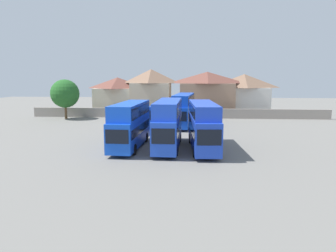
{
  "coord_description": "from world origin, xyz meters",
  "views": [
    {
      "loc": [
        2.82,
        -32.86,
        7.52
      ],
      "look_at": [
        0.0,
        3.0,
        1.96
      ],
      "focal_mm": 33.41,
      "sensor_mm": 36.0,
      "label": 1
    }
  ],
  "objects_px": {
    "house_terrace_right": "(207,93)",
    "tree_left_of_lot": "(65,94)",
    "bus_1": "(130,123)",
    "bus_3": "(203,123)",
    "house_terrace_far_right": "(244,94)",
    "house_terrace_centre": "(151,91)",
    "bus_2": "(168,122)",
    "house_terrace_left": "(118,95)",
    "bus_5": "(184,108)",
    "bus_4": "(162,114)"
  },
  "relations": [
    {
      "from": "bus_2",
      "to": "bus_5",
      "type": "relative_size",
      "value": 0.92
    },
    {
      "from": "bus_2",
      "to": "bus_4",
      "type": "bearing_deg",
      "value": -171.42
    },
    {
      "from": "bus_5",
      "to": "bus_1",
      "type": "bearing_deg",
      "value": -14.13
    },
    {
      "from": "bus_3",
      "to": "house_terrace_right",
      "type": "xyz_separation_m",
      "value": [
        1.76,
        31.47,
        1.67
      ]
    },
    {
      "from": "bus_3",
      "to": "bus_4",
      "type": "distance_m",
      "value": 17.02
    },
    {
      "from": "bus_4",
      "to": "bus_5",
      "type": "distance_m",
      "value": 3.56
    },
    {
      "from": "bus_5",
      "to": "house_terrace_right",
      "type": "xyz_separation_m",
      "value": [
        4.28,
        15.5,
        1.63
      ]
    },
    {
      "from": "house_terrace_left",
      "to": "tree_left_of_lot",
      "type": "height_order",
      "value": "house_terrace_left"
    },
    {
      "from": "bus_1",
      "to": "house_terrace_right",
      "type": "distance_m",
      "value": 32.67
    },
    {
      "from": "bus_1",
      "to": "bus_3",
      "type": "distance_m",
      "value": 7.84
    },
    {
      "from": "bus_2",
      "to": "house_terrace_centre",
      "type": "relative_size",
      "value": 1.17
    },
    {
      "from": "bus_3",
      "to": "bus_5",
      "type": "relative_size",
      "value": 0.93
    },
    {
      "from": "house_terrace_far_right",
      "to": "tree_left_of_lot",
      "type": "relative_size",
      "value": 1.41
    },
    {
      "from": "bus_3",
      "to": "tree_left_of_lot",
      "type": "distance_m",
      "value": 33.54
    },
    {
      "from": "bus_5",
      "to": "house_terrace_right",
      "type": "relative_size",
      "value": 1.03
    },
    {
      "from": "bus_2",
      "to": "house_terrace_centre",
      "type": "height_order",
      "value": "house_terrace_centre"
    },
    {
      "from": "house_terrace_centre",
      "to": "tree_left_of_lot",
      "type": "bearing_deg",
      "value": -149.2
    },
    {
      "from": "bus_4",
      "to": "house_terrace_centre",
      "type": "relative_size",
      "value": 1.11
    },
    {
      "from": "bus_1",
      "to": "house_terrace_centre",
      "type": "height_order",
      "value": "house_terrace_centre"
    },
    {
      "from": "bus_2",
      "to": "house_terrace_left",
      "type": "relative_size",
      "value": 1.18
    },
    {
      "from": "bus_5",
      "to": "bus_3",
      "type": "bearing_deg",
      "value": 13.54
    },
    {
      "from": "bus_1",
      "to": "tree_left_of_lot",
      "type": "height_order",
      "value": "tree_left_of_lot"
    },
    {
      "from": "bus_1",
      "to": "bus_5",
      "type": "relative_size",
      "value": 0.89
    },
    {
      "from": "bus_3",
      "to": "house_terrace_left",
      "type": "height_order",
      "value": "house_terrace_left"
    },
    {
      "from": "bus_4",
      "to": "house_terrace_far_right",
      "type": "distance_m",
      "value": 23.03
    },
    {
      "from": "tree_left_of_lot",
      "to": "bus_5",
      "type": "bearing_deg",
      "value": -17.58
    },
    {
      "from": "bus_1",
      "to": "bus_4",
      "type": "distance_m",
      "value": 15.75
    },
    {
      "from": "bus_1",
      "to": "bus_4",
      "type": "bearing_deg",
      "value": 175.35
    },
    {
      "from": "bus_2",
      "to": "house_terrace_centre",
      "type": "distance_m",
      "value": 31.99
    },
    {
      "from": "house_terrace_far_right",
      "to": "house_terrace_centre",
      "type": "bearing_deg",
      "value": -176.29
    },
    {
      "from": "house_terrace_left",
      "to": "house_terrace_far_right",
      "type": "height_order",
      "value": "house_terrace_far_right"
    },
    {
      "from": "house_terrace_far_right",
      "to": "bus_2",
      "type": "bearing_deg",
      "value": -111.89
    },
    {
      "from": "house_terrace_left",
      "to": "bus_5",
      "type": "bearing_deg",
      "value": -48.85
    },
    {
      "from": "bus_3",
      "to": "house_terrace_far_right",
      "type": "relative_size",
      "value": 1.07
    },
    {
      "from": "bus_5",
      "to": "house_terrace_left",
      "type": "bearing_deg",
      "value": -134.26
    },
    {
      "from": "bus_3",
      "to": "bus_4",
      "type": "xyz_separation_m",
      "value": [
        -5.97,
        15.91,
        -0.82
      ]
    },
    {
      "from": "bus_2",
      "to": "bus_3",
      "type": "distance_m",
      "value": 3.74
    },
    {
      "from": "house_terrace_right",
      "to": "bus_3",
      "type": "bearing_deg",
      "value": -93.2
    },
    {
      "from": "bus_1",
      "to": "bus_2",
      "type": "distance_m",
      "value": 4.12
    },
    {
      "from": "house_terrace_left",
      "to": "bus_4",
      "type": "bearing_deg",
      "value": -56.55
    },
    {
      "from": "bus_3",
      "to": "house_terrace_far_right",
      "type": "xyz_separation_m",
      "value": [
        9.38,
        32.93,
        1.44
      ]
    },
    {
      "from": "bus_3",
      "to": "tree_left_of_lot",
      "type": "relative_size",
      "value": 1.51
    },
    {
      "from": "bus_2",
      "to": "bus_4",
      "type": "height_order",
      "value": "bus_2"
    },
    {
      "from": "house_terrace_right",
      "to": "tree_left_of_lot",
      "type": "distance_m",
      "value": 27.54
    },
    {
      "from": "bus_1",
      "to": "house_terrace_far_right",
      "type": "xyz_separation_m",
      "value": [
        17.21,
        32.64,
        1.49
      ]
    },
    {
      "from": "bus_2",
      "to": "bus_3",
      "type": "bearing_deg",
      "value": 85.35
    },
    {
      "from": "house_terrace_centre",
      "to": "bus_3",
      "type": "bearing_deg",
      "value": -73.0
    },
    {
      "from": "house_terrace_right",
      "to": "bus_1",
      "type": "bearing_deg",
      "value": -107.1
    },
    {
      "from": "house_terrace_right",
      "to": "bus_4",
      "type": "bearing_deg",
      "value": -116.43
    },
    {
      "from": "bus_3",
      "to": "house_terrace_centre",
      "type": "height_order",
      "value": "house_terrace_centre"
    }
  ]
}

